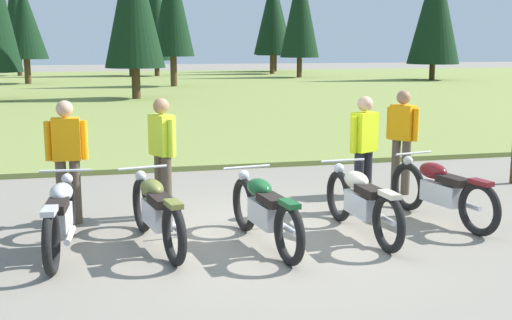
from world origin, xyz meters
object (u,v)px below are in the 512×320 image
object	(u,v)px
motorcycle_cream	(362,201)
rider_near_row_end	(364,147)
motorcycle_british_green	(265,211)
rider_with_back_turned	(162,150)
rider_in_hivis_vest	(67,155)
rider_checking_bike	(402,136)
motorcycle_olive	(156,211)
motorcycle_maroon	(441,190)
motorcycle_silver	(61,216)

from	to	relation	value
motorcycle_cream	rider_near_row_end	distance (m)	1.30
motorcycle_british_green	rider_with_back_turned	size ratio (longest dim) A/B	1.25
rider_in_hivis_vest	rider_checking_bike	world-z (taller)	same
motorcycle_olive	rider_near_row_end	distance (m)	3.23
motorcycle_british_green	motorcycle_cream	distance (m)	1.31
motorcycle_british_green	rider_with_back_turned	bearing A→B (deg)	123.62
rider_with_back_turned	motorcycle_olive	bearing A→B (deg)	-98.44
rider_checking_bike	rider_with_back_turned	bearing A→B (deg)	-171.88
motorcycle_olive	rider_in_hivis_vest	xyz separation A→B (m)	(-1.07, 1.24, 0.51)
motorcycle_cream	rider_in_hivis_vest	xyz separation A→B (m)	(-3.62, 1.36, 0.51)
motorcycle_olive	motorcycle_maroon	xyz separation A→B (m)	(3.84, 0.21, 0.00)
motorcycle_olive	rider_with_back_turned	bearing A→B (deg)	81.56
motorcycle_silver	motorcycle_cream	distance (m)	3.65
motorcycle_olive	motorcycle_cream	distance (m)	2.56
motorcycle_olive	rider_near_row_end	bearing A→B (deg)	17.93
motorcycle_olive	rider_with_back_turned	world-z (taller)	rider_with_back_turned
rider_with_back_turned	motorcycle_silver	bearing A→B (deg)	-134.50
rider_in_hivis_vest	rider_checking_bike	distance (m)	5.16
motorcycle_british_green	motorcycle_maroon	size ratio (longest dim) A/B	1.01
motorcycle_olive	rider_checking_bike	world-z (taller)	rider_checking_bike
rider_in_hivis_vest	rider_with_back_turned	xyz separation A→B (m)	(1.26, 0.09, 0.00)
motorcycle_olive	motorcycle_maroon	distance (m)	3.85
motorcycle_british_green	rider_checking_bike	bearing A→B (deg)	37.50
motorcycle_maroon	rider_near_row_end	world-z (taller)	rider_near_row_end
rider_in_hivis_vest	rider_checking_bike	bearing A→B (deg)	7.11
motorcycle_olive	rider_in_hivis_vest	bearing A→B (deg)	130.70
motorcycle_olive	motorcycle_british_green	size ratio (longest dim) A/B	0.99
rider_in_hivis_vest	rider_checking_bike	size ratio (longest dim) A/B	1.00
rider_near_row_end	rider_with_back_turned	xyz separation A→B (m)	(-2.83, 0.35, 0.00)
rider_in_hivis_vest	motorcycle_olive	bearing A→B (deg)	-49.30
motorcycle_cream	rider_with_back_turned	xyz separation A→B (m)	(-2.36, 1.44, 0.51)
rider_checking_bike	rider_with_back_turned	xyz separation A→B (m)	(-3.86, -0.55, 0.00)
motorcycle_cream	rider_with_back_turned	bearing A→B (deg)	148.57
motorcycle_maroon	motorcycle_silver	bearing A→B (deg)	-177.69
motorcycle_cream	motorcycle_maroon	world-z (taller)	same
motorcycle_british_green	rider_in_hivis_vest	world-z (taller)	rider_in_hivis_vest
motorcycle_cream	rider_in_hivis_vest	bearing A→B (deg)	159.49
motorcycle_olive	motorcycle_cream	xyz separation A→B (m)	(2.56, -0.12, 0.00)
motorcycle_cream	motorcycle_olive	bearing A→B (deg)	177.38
motorcycle_maroon	rider_in_hivis_vest	world-z (taller)	rider_in_hivis_vest
rider_checking_bike	rider_near_row_end	xyz separation A→B (m)	(-1.03, -0.90, 0.00)
motorcycle_silver	motorcycle_olive	world-z (taller)	same
rider_in_hivis_vest	motorcycle_british_green	bearing A→B (deg)	-33.01
rider_with_back_turned	motorcycle_british_green	bearing A→B (deg)	-56.38
rider_in_hivis_vest	rider_with_back_turned	size ratio (longest dim) A/B	1.00
motorcycle_olive	rider_in_hivis_vest	world-z (taller)	rider_in_hivis_vest
motorcycle_british_green	rider_checking_bike	xyz separation A→B (m)	(2.80, 2.15, 0.51)
motorcycle_silver	motorcycle_maroon	world-z (taller)	same
motorcycle_silver	rider_in_hivis_vest	world-z (taller)	rider_in_hivis_vest
motorcycle_silver	motorcycle_maroon	size ratio (longest dim) A/B	1.01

